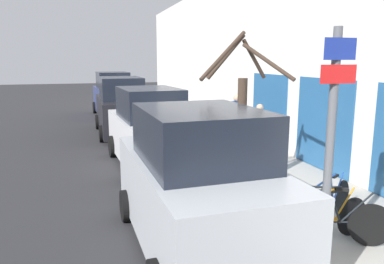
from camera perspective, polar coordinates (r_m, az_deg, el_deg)
name	(u,v)px	position (r m, az deg, el deg)	size (l,w,h in m)	color
ground_plane	(145,158)	(11.91, -7.12, -3.92)	(80.00, 80.00, 0.00)	#28282B
sidewalk_curb	(197,134)	(15.15, 0.79, -0.34)	(3.20, 32.00, 0.15)	#ADA89E
building_facade	(240,55)	(15.37, 7.31, 11.54)	(0.23, 32.00, 6.50)	silver
signpost	(331,141)	(5.54, 20.36, -1.25)	(0.55, 0.14, 3.32)	#595B60
bicycle_0	(314,224)	(6.25, 18.09, -13.18)	(2.36, 0.62, 0.90)	black
bicycle_1	(309,217)	(6.41, 17.35, -12.30)	(2.32, 1.19, 0.96)	black
bicycle_2	(323,206)	(7.01, 19.36, -10.66)	(2.03, 1.24, 0.88)	black
parked_car_0	(197,185)	(6.08, 0.80, -8.13)	(2.19, 4.31, 2.31)	#B2B7BC
parked_car_1	(149,131)	(10.83, -6.59, 0.19)	(2.11, 4.36, 2.27)	silver
parked_car_2	(121,108)	(15.70, -10.73, 3.54)	(2.00, 4.55, 2.35)	black
parked_car_3	(113,96)	(21.02, -11.97, 5.38)	(2.11, 4.32, 2.39)	navy
pedestrian_near	(259,126)	(11.40, 10.20, 0.86)	(0.41, 0.36, 1.60)	#1E2338
pedestrian_far	(236,117)	(12.42, 6.76, 2.26)	(0.46, 0.40, 1.78)	#1E2338
street_tree	(242,118)	(8.07, 7.56, 2.09)	(1.80, 1.27, 3.48)	#3D2D23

